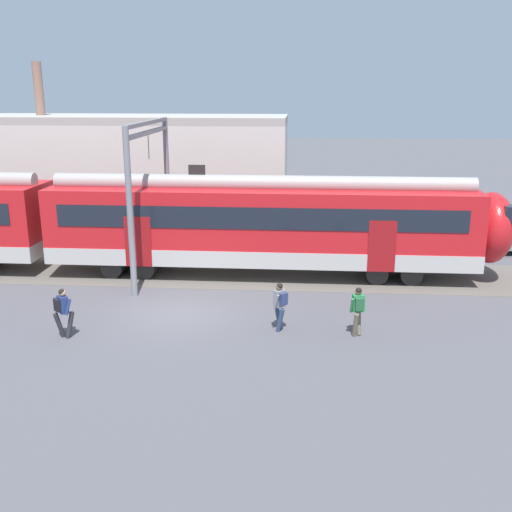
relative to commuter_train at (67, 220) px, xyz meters
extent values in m
plane|color=#515156|center=(5.89, -5.03, -2.25)|extent=(160.00, 160.00, 0.00)
cube|color=#605951|center=(-2.48, 0.00, -2.25)|extent=(80.00, 4.40, 0.01)
cube|color=#B7B2AD|center=(8.52, 0.00, -1.20)|extent=(18.00, 3.06, 0.70)
cube|color=red|center=(8.52, 0.00, 0.35)|extent=(18.00, 3.00, 2.40)
cube|color=black|center=(8.52, -1.51, 0.55)|extent=(16.56, 0.03, 0.90)
cube|color=maroon|center=(13.47, -1.52, -0.50)|extent=(1.10, 0.04, 2.10)
cube|color=maroon|center=(3.57, -1.52, -0.50)|extent=(1.10, 0.04, 2.10)
cylinder|color=#9C9793|center=(8.52, 0.00, 1.73)|extent=(17.64, 0.70, 0.70)
cube|color=black|center=(5.82, 0.00, 2.28)|extent=(0.70, 0.12, 0.40)
cylinder|color=black|center=(14.80, 0.00, -1.80)|extent=(0.90, 2.40, 0.90)
cylinder|color=black|center=(13.40, 0.00, -1.80)|extent=(0.90, 2.40, 0.90)
cylinder|color=black|center=(3.64, 0.00, -1.80)|extent=(0.90, 2.40, 0.90)
cylinder|color=black|center=(2.24, 0.00, -1.80)|extent=(0.90, 2.40, 0.90)
ellipsoid|color=red|center=(18.07, 0.00, 0.00)|extent=(1.80, 2.85, 2.95)
cube|color=black|center=(18.42, 0.00, 0.60)|extent=(0.40, 2.40, 1.00)
cylinder|color=#28282D|center=(2.82, -7.31, -1.82)|extent=(0.36, 0.35, 0.87)
cylinder|color=#28282D|center=(2.49, -7.37, -1.82)|extent=(0.36, 0.35, 0.87)
cube|color=navy|center=(2.65, -7.34, -1.11)|extent=(0.42, 0.43, 0.56)
cylinder|color=navy|center=(2.45, -7.23, -1.16)|extent=(0.24, 0.23, 0.52)
cylinder|color=navy|center=(2.86, -7.44, -1.16)|extent=(0.24, 0.23, 0.52)
sphere|color=tan|center=(2.67, -7.32, -0.72)|extent=(0.22, 0.22, 0.22)
sphere|color=black|center=(2.65, -7.34, -0.69)|extent=(0.20, 0.20, 0.20)
cube|color=black|center=(2.52, -7.46, -1.09)|extent=(0.31, 0.31, 0.40)
cylinder|color=navy|center=(9.53, -6.05, -1.82)|extent=(0.36, 0.35, 0.87)
cylinder|color=navy|center=(9.61, -6.37, -1.82)|extent=(0.36, 0.35, 0.87)
cube|color=gray|center=(9.57, -6.21, -1.11)|extent=(0.42, 0.43, 0.56)
cylinder|color=gray|center=(9.48, -6.42, -1.16)|extent=(0.24, 0.23, 0.52)
cylinder|color=gray|center=(9.67, -5.99, -1.16)|extent=(0.24, 0.23, 0.52)
sphere|color=brown|center=(9.56, -6.20, -0.72)|extent=(0.22, 0.22, 0.22)
sphere|color=black|center=(9.57, -6.21, -0.69)|extent=(0.20, 0.20, 0.20)
cube|color=navy|center=(9.70, -6.33, -1.09)|extent=(0.31, 0.31, 0.40)
cylinder|color=#6B6051|center=(12.19, -6.31, -1.82)|extent=(0.21, 0.37, 0.87)
cylinder|color=#6B6051|center=(12.06, -6.61, -1.82)|extent=(0.21, 0.37, 0.87)
cube|color=#2D7F47|center=(12.13, -6.46, -1.11)|extent=(0.39, 0.30, 0.56)
cylinder|color=#2D7F47|center=(11.92, -6.58, -1.16)|extent=(0.13, 0.26, 0.52)
cylinder|color=#2D7F47|center=(12.33, -6.35, -1.16)|extent=(0.13, 0.26, 0.52)
sphere|color=#9E7051|center=(12.12, -6.44, -0.72)|extent=(0.22, 0.22, 0.22)
sphere|color=black|center=(12.13, -6.46, -0.69)|extent=(0.20, 0.20, 0.20)
cube|color=#235633|center=(12.16, -6.64, -1.09)|extent=(0.30, 0.20, 0.40)
cube|color=slate|center=(20.52, 4.48, -0.99)|extent=(1.97, 1.53, 0.56)
cylinder|color=black|center=(19.40, 5.21, -1.95)|extent=(0.61, 0.23, 0.60)
cylinder|color=black|center=(19.47, 3.65, -1.95)|extent=(0.61, 0.23, 0.60)
cylinder|color=gray|center=(3.80, -3.20, 1.00)|extent=(0.24, 0.24, 6.50)
cylinder|color=gray|center=(3.80, 3.20, 1.00)|extent=(0.24, 0.24, 6.50)
cube|color=gray|center=(3.80, 0.00, 4.20)|extent=(0.20, 6.40, 0.16)
cube|color=gray|center=(3.80, 0.00, 3.80)|extent=(0.20, 6.40, 0.16)
cylinder|color=black|center=(3.80, 0.00, 3.20)|extent=(0.03, 0.03, 1.00)
cube|color=beige|center=(0.95, 7.68, 0.75)|extent=(16.80, 5.00, 6.00)
cube|color=#A7A39B|center=(0.95, 7.68, 3.95)|extent=(16.80, 5.00, 0.40)
cylinder|color=#8C6656|center=(-4.09, 7.68, 5.35)|extent=(0.50, 0.50, 3.20)
camera|label=1|loc=(10.24, -24.86, 5.59)|focal=42.00mm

